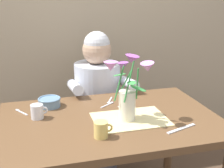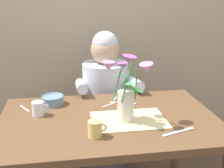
{
  "view_description": "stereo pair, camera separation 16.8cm",
  "coord_description": "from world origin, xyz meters",
  "px_view_note": "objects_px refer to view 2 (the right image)",
  "views": [
    {
      "loc": [
        -0.4,
        -1.49,
        1.43
      ],
      "look_at": [
        0.02,
        0.05,
        0.92
      ],
      "focal_mm": 48.81,
      "sensor_mm": 36.0,
      "label": 1
    },
    {
      "loc": [
        -0.23,
        -1.53,
        1.43
      ],
      "look_at": [
        0.02,
        0.05,
        0.92
      ],
      "focal_mm": 48.81,
      "sensor_mm": 36.0,
      "label": 2
    }
  ],
  "objects_px": {
    "seated_person": "(106,106)",
    "ceramic_bowl": "(53,100)",
    "flower_vase": "(126,90)",
    "dinner_knife": "(178,132)",
    "ceramic_mug": "(38,109)",
    "tea_cup": "(95,129)"
  },
  "relations": [
    {
      "from": "flower_vase",
      "to": "ceramic_mug",
      "type": "xyz_separation_m",
      "value": [
        -0.47,
        0.15,
        -0.13
      ]
    },
    {
      "from": "flower_vase",
      "to": "ceramic_mug",
      "type": "bearing_deg",
      "value": 162.21
    },
    {
      "from": "seated_person",
      "to": "flower_vase",
      "type": "height_order",
      "value": "seated_person"
    },
    {
      "from": "ceramic_mug",
      "to": "tea_cup",
      "type": "height_order",
      "value": "same"
    },
    {
      "from": "tea_cup",
      "to": "dinner_knife",
      "type": "bearing_deg",
      "value": -3.03
    },
    {
      "from": "seated_person",
      "to": "flower_vase",
      "type": "distance_m",
      "value": 0.75
    },
    {
      "from": "ceramic_bowl",
      "to": "dinner_knife",
      "type": "distance_m",
      "value": 0.79
    },
    {
      "from": "flower_vase",
      "to": "ceramic_bowl",
      "type": "xyz_separation_m",
      "value": [
        -0.39,
        0.31,
        -0.14
      ]
    },
    {
      "from": "ceramic_bowl",
      "to": "ceramic_mug",
      "type": "distance_m",
      "value": 0.18
    },
    {
      "from": "ceramic_bowl",
      "to": "dinner_knife",
      "type": "bearing_deg",
      "value": -38.1
    },
    {
      "from": "seated_person",
      "to": "tea_cup",
      "type": "xyz_separation_m",
      "value": [
        -0.17,
        -0.82,
        0.22
      ]
    },
    {
      "from": "tea_cup",
      "to": "flower_vase",
      "type": "bearing_deg",
      "value": 40.69
    },
    {
      "from": "seated_person",
      "to": "ceramic_mug",
      "type": "distance_m",
      "value": 0.72
    },
    {
      "from": "seated_person",
      "to": "ceramic_bowl",
      "type": "relative_size",
      "value": 8.35
    },
    {
      "from": "seated_person",
      "to": "flower_vase",
      "type": "relative_size",
      "value": 3.03
    },
    {
      "from": "seated_person",
      "to": "flower_vase",
      "type": "xyz_separation_m",
      "value": [
        0.02,
        -0.67,
        0.35
      ]
    },
    {
      "from": "dinner_knife",
      "to": "ceramic_mug",
      "type": "height_order",
      "value": "ceramic_mug"
    },
    {
      "from": "ceramic_bowl",
      "to": "dinner_knife",
      "type": "relative_size",
      "value": 0.72
    },
    {
      "from": "ceramic_bowl",
      "to": "tea_cup",
      "type": "bearing_deg",
      "value": -65.73
    },
    {
      "from": "dinner_knife",
      "to": "flower_vase",
      "type": "bearing_deg",
      "value": 123.22
    },
    {
      "from": "flower_vase",
      "to": "ceramic_bowl",
      "type": "relative_size",
      "value": 2.76
    },
    {
      "from": "flower_vase",
      "to": "dinner_knife",
      "type": "distance_m",
      "value": 0.34
    }
  ]
}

